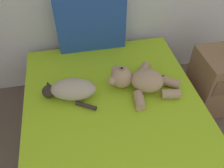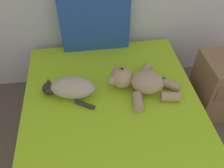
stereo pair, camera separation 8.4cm
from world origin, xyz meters
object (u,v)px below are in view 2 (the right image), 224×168
object	(u,v)px
cell_phone	(157,79)
nightstand	(221,86)
cat	(70,88)
bed	(116,146)
patterned_cushion	(95,23)
teddy_bear	(140,81)

from	to	relation	value
cell_phone	nightstand	world-z (taller)	nightstand
cat	nightstand	bearing A→B (deg)	4.40
bed	patterned_cushion	distance (m)	1.08
cat	teddy_bear	world-z (taller)	teddy_bear
teddy_bear	cell_phone	distance (m)	0.20
patterned_cushion	nightstand	bearing A→B (deg)	-24.19
cell_phone	nightstand	distance (m)	0.68
nightstand	cell_phone	bearing A→B (deg)	-177.13
patterned_cushion	cat	bearing A→B (deg)	-112.48
cell_phone	nightstand	xyz separation A→B (m)	(0.65, 0.03, -0.20)
patterned_cushion	cell_phone	size ratio (longest dim) A/B	3.73
bed	nightstand	bearing A→B (deg)	23.20
teddy_bear	nightstand	bearing A→B (deg)	7.88
patterned_cushion	teddy_bear	size ratio (longest dim) A/B	1.06
cell_phone	bed	bearing A→B (deg)	-133.82
bed	teddy_bear	bearing A→B (deg)	55.48
teddy_bear	nightstand	world-z (taller)	teddy_bear
bed	nightstand	xyz separation A→B (m)	(1.05, 0.45, 0.06)
teddy_bear	patterned_cushion	bearing A→B (deg)	115.21
cat	cell_phone	distance (m)	0.71
bed	teddy_bear	xyz separation A→B (m)	(0.23, 0.34, 0.33)
teddy_bear	cell_phone	xyz separation A→B (m)	(0.17, 0.08, -0.07)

